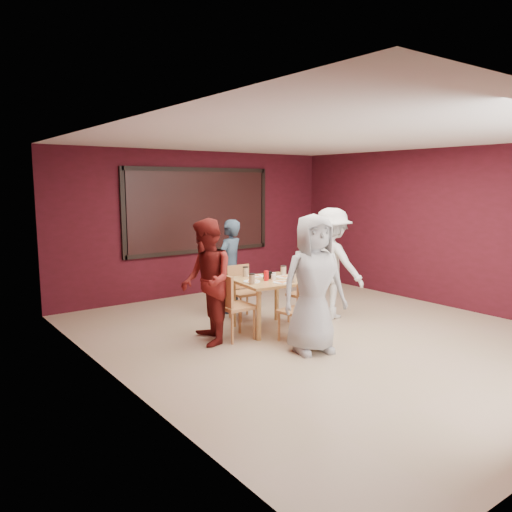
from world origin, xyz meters
TOP-DOWN VIEW (x-y plane):
  - floor at (0.00, 0.00)m, footprint 7.00×7.00m
  - window_blinds at (0.00, 3.45)m, footprint 3.00×0.02m
  - dining_table at (-0.45, 0.70)m, footprint 1.08×1.08m
  - chair_front at (-0.47, -0.05)m, footprint 0.48×0.48m
  - chair_back at (-0.39, 1.49)m, footprint 0.43×0.43m
  - chair_left at (-1.17, 0.62)m, footprint 0.46×0.46m
  - chair_right at (0.33, 0.69)m, footprint 0.50×0.50m
  - diner_front at (-0.59, -0.43)m, footprint 1.00×0.79m
  - diner_back at (-0.34, 1.90)m, footprint 0.68×0.56m
  - diner_left at (-1.52, 0.68)m, footprint 0.89×1.00m
  - diner_right at (0.80, 0.64)m, footprint 0.86×1.26m

SIDE VIEW (x-z plane):
  - floor at x=0.00m, z-range 0.00..0.00m
  - chair_back at x=-0.39m, z-range 0.06..0.91m
  - chair_front at x=-0.47m, z-range 0.06..0.92m
  - chair_right at x=0.33m, z-range 0.06..0.96m
  - chair_left at x=-1.17m, z-range 0.06..1.00m
  - dining_table at x=-0.45m, z-range 0.21..1.13m
  - diner_back at x=-0.34m, z-range 0.00..1.58m
  - diner_left at x=-1.52m, z-range 0.00..1.72m
  - diner_right at x=0.80m, z-range 0.00..1.79m
  - diner_front at x=-0.59m, z-range 0.00..1.80m
  - window_blinds at x=0.00m, z-range 0.90..2.40m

